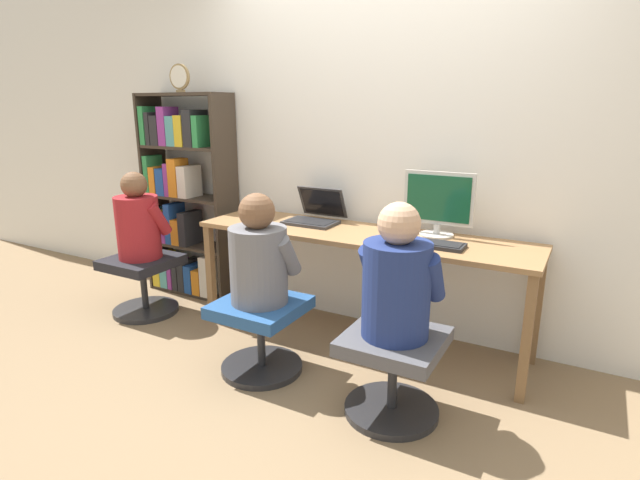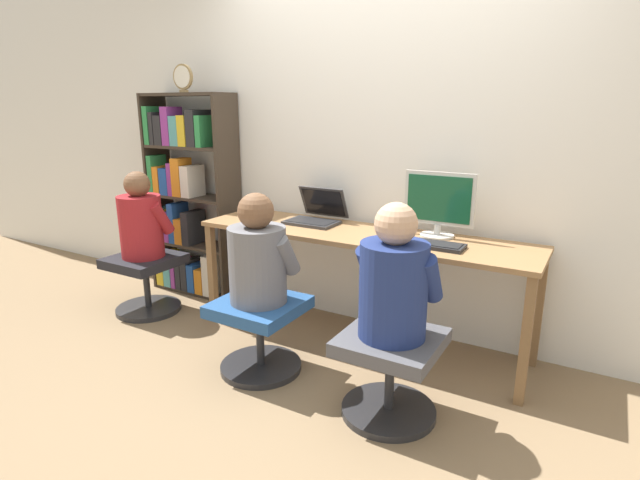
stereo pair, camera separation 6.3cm
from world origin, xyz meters
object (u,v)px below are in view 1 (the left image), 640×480
(person_at_monitor, at_px, (397,280))
(bookshelf, at_px, (182,202))
(desk_clock, at_px, (180,77))
(office_chair_right, at_px, (261,329))
(keyboard, at_px, (430,244))
(person_at_laptop, at_px, (259,257))
(desktop_monitor, at_px, (438,205))
(laptop, at_px, (314,215))
(office_chair_left, at_px, (393,366))
(person_near_shelf, at_px, (138,222))
(office_chair_side, at_px, (143,279))

(person_at_monitor, xyz_separation_m, bookshelf, (-2.17, 0.81, 0.05))
(bookshelf, distance_m, desk_clock, 0.98)
(office_chair_right, relative_size, person_at_monitor, 0.73)
(person_at_monitor, distance_m, desk_clock, 2.40)
(keyboard, height_order, desk_clock, desk_clock)
(person_at_laptop, bearing_deg, person_at_monitor, -2.15)
(desktop_monitor, height_order, office_chair_right, desktop_monitor)
(laptop, xyz_separation_m, office_chair_left, (0.90, -0.78, -0.53))
(person_at_laptop, height_order, desk_clock, desk_clock)
(bookshelf, bearing_deg, person_near_shelf, -84.83)
(person_at_monitor, xyz_separation_m, office_chair_side, (-2.12, 0.30, -0.46))
(office_chair_right, xyz_separation_m, bookshelf, (-1.33, 0.78, 0.51))
(office_chair_right, xyz_separation_m, office_chair_side, (-1.28, 0.28, 0.00))
(keyboard, xyz_separation_m, bookshelf, (-2.15, 0.23, 0.01))
(desktop_monitor, distance_m, office_chair_right, 1.31)
(laptop, distance_m, person_at_monitor, 1.19)
(laptop, bearing_deg, bookshelf, 178.45)
(desk_clock, distance_m, person_near_shelf, 1.12)
(office_chair_left, distance_m, person_at_monitor, 0.46)
(office_chair_side, bearing_deg, laptop, 20.87)
(person_at_laptop, distance_m, person_near_shelf, 1.31)
(keyboard, bearing_deg, office_chair_side, -172.52)
(desktop_monitor, xyz_separation_m, desk_clock, (-1.99, -0.07, 0.79))
(desktop_monitor, bearing_deg, person_near_shelf, -166.22)
(person_at_laptop, height_order, bookshelf, bookshelf)
(office_chair_right, distance_m, office_chair_side, 1.31)
(desk_clock, bearing_deg, keyboard, -4.79)
(bookshelf, height_order, desk_clock, desk_clock)
(person_at_monitor, bearing_deg, office_chair_right, 178.15)
(office_chair_right, bearing_deg, person_near_shelf, 167.66)
(person_at_laptop, xyz_separation_m, person_near_shelf, (-1.28, 0.28, 0.00))
(keyboard, xyz_separation_m, person_near_shelf, (-2.11, -0.27, -0.05))
(keyboard, height_order, office_chair_right, keyboard)
(person_at_laptop, xyz_separation_m, office_chair_side, (-1.28, 0.27, -0.44))
(desktop_monitor, height_order, desk_clock, desk_clock)
(desktop_monitor, relative_size, office_chair_left, 0.89)
(desktop_monitor, relative_size, person_at_laptop, 0.68)
(desktop_monitor, height_order, bookshelf, bookshelf)
(office_chair_left, bearing_deg, laptop, 139.12)
(office_chair_right, bearing_deg, keyboard, 33.91)
(office_chair_side, bearing_deg, office_chair_left, -8.26)
(desktop_monitor, relative_size, office_chair_right, 0.89)
(laptop, distance_m, person_at_laptop, 0.75)
(person_at_monitor, distance_m, bookshelf, 2.31)
(person_at_monitor, relative_size, desk_clock, 3.24)
(keyboard, distance_m, bookshelf, 2.16)
(laptop, relative_size, person_at_laptop, 0.55)
(desktop_monitor, distance_m, person_at_monitor, 0.85)
(office_chair_left, relative_size, desk_clock, 2.35)
(desktop_monitor, distance_m, bookshelf, 2.13)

